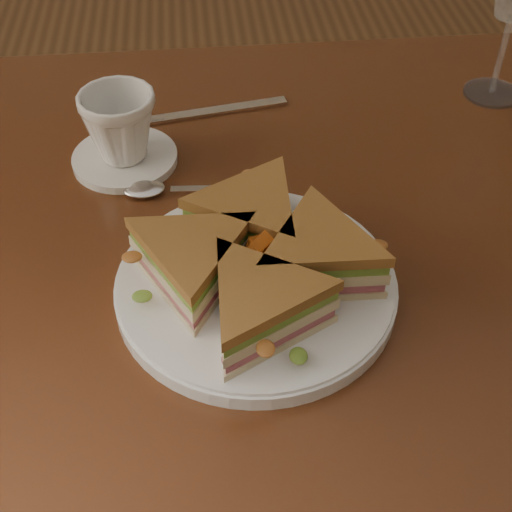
# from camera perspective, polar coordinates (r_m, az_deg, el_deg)

# --- Properties ---
(table) EXTENTS (1.20, 0.80, 0.75)m
(table) POSITION_cam_1_polar(r_m,az_deg,el_deg) (0.85, 3.27, -2.13)
(table) COLOR #381A0C
(table) RESTS_ON ground
(plate) EXTENTS (0.28, 0.28, 0.02)m
(plate) POSITION_cam_1_polar(r_m,az_deg,el_deg) (0.70, 0.00, -2.46)
(plate) COLOR white
(plate) RESTS_ON table
(sandwich_wedges) EXTENTS (0.27, 0.27, 0.06)m
(sandwich_wedges) POSITION_cam_1_polar(r_m,az_deg,el_deg) (0.67, -0.00, -0.30)
(sandwich_wedges) COLOR beige
(sandwich_wedges) RESTS_ON plate
(crisps_mound) EXTENTS (0.09, 0.09, 0.05)m
(crisps_mound) POSITION_cam_1_polar(r_m,az_deg,el_deg) (0.68, 0.00, -0.55)
(crisps_mound) COLOR orange
(crisps_mound) RESTS_ON plate
(spoon) EXTENTS (0.18, 0.03, 0.01)m
(spoon) POSITION_cam_1_polar(r_m,az_deg,el_deg) (0.82, -7.34, 5.32)
(spoon) COLOR silver
(spoon) RESTS_ON table
(knife) EXTENTS (0.21, 0.05, 0.00)m
(knife) POSITION_cam_1_polar(r_m,az_deg,el_deg) (0.95, -4.37, 11.31)
(knife) COLOR silver
(knife) RESTS_ON table
(saucer) EXTENTS (0.13, 0.13, 0.01)m
(saucer) POSITION_cam_1_polar(r_m,az_deg,el_deg) (0.88, -10.43, 7.69)
(saucer) COLOR white
(saucer) RESTS_ON table
(coffee_cup) EXTENTS (0.11, 0.11, 0.08)m
(coffee_cup) POSITION_cam_1_polar(r_m,az_deg,el_deg) (0.85, -10.84, 10.19)
(coffee_cup) COLOR white
(coffee_cup) RESTS_ON saucer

